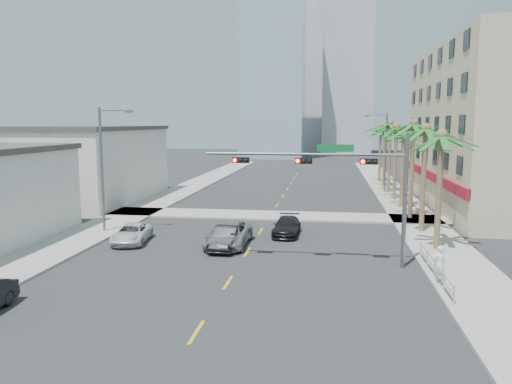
# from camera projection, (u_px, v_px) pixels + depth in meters

# --- Properties ---
(ground) EXTENTS (260.00, 260.00, 0.00)m
(ground) POSITION_uv_depth(u_px,v_px,m) (209.00, 313.00, 20.96)
(ground) COLOR #262628
(ground) RESTS_ON ground
(sidewalk_right) EXTENTS (4.00, 120.00, 0.15)m
(sidewalk_right) POSITION_uv_depth(u_px,v_px,m) (420.00, 224.00, 38.83)
(sidewalk_right) COLOR gray
(sidewalk_right) RESTS_ON ground
(sidewalk_left) EXTENTS (4.00, 120.00, 0.15)m
(sidewalk_left) POSITION_uv_depth(u_px,v_px,m) (127.00, 216.00, 42.27)
(sidewalk_left) COLOR gray
(sidewalk_left) RESTS_ON ground
(sidewalk_cross) EXTENTS (80.00, 4.00, 0.15)m
(sidewalk_cross) POSITION_uv_depth(u_px,v_px,m) (270.00, 216.00, 42.51)
(sidewalk_cross) COLOR gray
(sidewalk_cross) RESTS_ON ground
(building_left_far) EXTENTS (11.00, 18.00, 7.20)m
(building_left_far) POSITION_uv_depth(u_px,v_px,m) (87.00, 166.00, 50.69)
(building_left_far) COLOR beige
(building_left_far) RESTS_ON ground
(tower_far_left) EXTENTS (14.00, 14.00, 48.00)m
(tower_far_left) POSITION_uv_depth(u_px,v_px,m) (273.00, 51.00, 111.91)
(tower_far_left) COLOR #99B2C6
(tower_far_left) RESTS_ON ground
(tower_far_right) EXTENTS (12.00, 12.00, 60.00)m
(tower_far_right) POSITION_uv_depth(u_px,v_px,m) (348.00, 33.00, 123.35)
(tower_far_right) COLOR #ADADB2
(tower_far_right) RESTS_ON ground
(tower_far_center) EXTENTS (16.00, 16.00, 42.00)m
(tower_far_center) POSITION_uv_depth(u_px,v_px,m) (302.00, 76.00, 141.01)
(tower_far_center) COLOR #ADADB2
(tower_far_center) RESTS_ON ground
(traffic_signal_mast) EXTENTS (11.12, 0.54, 7.20)m
(traffic_signal_mast) POSITION_uv_depth(u_px,v_px,m) (345.00, 175.00, 27.23)
(traffic_signal_mast) COLOR slate
(traffic_signal_mast) RESTS_ON ground
(palm_tree_0) EXTENTS (4.80, 4.80, 7.80)m
(palm_tree_0) POSITION_uv_depth(u_px,v_px,m) (442.00, 137.00, 30.08)
(palm_tree_0) COLOR brown
(palm_tree_0) RESTS_ON ground
(palm_tree_1) EXTENTS (4.80, 4.80, 8.16)m
(palm_tree_1) POSITION_uv_depth(u_px,v_px,m) (426.00, 130.00, 35.13)
(palm_tree_1) COLOR brown
(palm_tree_1) RESTS_ON ground
(palm_tree_2) EXTENTS (4.80, 4.80, 8.52)m
(palm_tree_2) POSITION_uv_depth(u_px,v_px,m) (414.00, 125.00, 40.18)
(palm_tree_2) COLOR brown
(palm_tree_2) RESTS_ON ground
(palm_tree_3) EXTENTS (4.80, 4.80, 7.80)m
(palm_tree_3) POSITION_uv_depth(u_px,v_px,m) (404.00, 132.00, 45.37)
(palm_tree_3) COLOR brown
(palm_tree_3) RESTS_ON ground
(palm_tree_4) EXTENTS (4.80, 4.80, 8.16)m
(palm_tree_4) POSITION_uv_depth(u_px,v_px,m) (397.00, 128.00, 50.42)
(palm_tree_4) COLOR brown
(palm_tree_4) RESTS_ON ground
(palm_tree_5) EXTENTS (4.80, 4.80, 8.52)m
(palm_tree_5) POSITION_uv_depth(u_px,v_px,m) (391.00, 124.00, 55.47)
(palm_tree_5) COLOR brown
(palm_tree_5) RESTS_ON ground
(palm_tree_6) EXTENTS (4.80, 4.80, 7.80)m
(palm_tree_6) POSITION_uv_depth(u_px,v_px,m) (385.00, 130.00, 60.66)
(palm_tree_6) COLOR brown
(palm_tree_6) RESTS_ON ground
(palm_tree_7) EXTENTS (4.80, 4.80, 8.16)m
(palm_tree_7) POSITION_uv_depth(u_px,v_px,m) (381.00, 127.00, 65.71)
(palm_tree_7) COLOR brown
(palm_tree_7) RESTS_ON ground
(streetlight_left) EXTENTS (2.55, 0.25, 9.00)m
(streetlight_left) POSITION_uv_depth(u_px,v_px,m) (104.00, 163.00, 35.56)
(streetlight_left) COLOR slate
(streetlight_left) RESTS_ON ground
(streetlight_right) EXTENTS (2.55, 0.25, 9.00)m
(streetlight_right) POSITION_uv_depth(u_px,v_px,m) (384.00, 149.00, 55.93)
(streetlight_right) COLOR slate
(streetlight_right) RESTS_ON ground
(guardrail) EXTENTS (0.08, 8.08, 1.00)m
(guardrail) POSITION_uv_depth(u_px,v_px,m) (435.00, 267.00, 25.27)
(guardrail) COLOR silver
(guardrail) RESTS_ON ground
(car_parked_far) EXTENTS (2.63, 4.69, 1.24)m
(car_parked_far) POSITION_uv_depth(u_px,v_px,m) (132.00, 234.00, 33.12)
(car_parked_far) COLOR silver
(car_parked_far) RESTS_ON ground
(car_lane_left) EXTENTS (1.52, 4.29, 1.41)m
(car_lane_left) POSITION_uv_depth(u_px,v_px,m) (226.00, 238.00, 31.57)
(car_lane_left) COLOR black
(car_lane_left) RESTS_ON ground
(car_lane_center) EXTENTS (2.55, 5.46, 1.51)m
(car_lane_center) POSITION_uv_depth(u_px,v_px,m) (228.00, 234.00, 32.29)
(car_lane_center) COLOR #B8B8BD
(car_lane_center) RESTS_ON ground
(car_lane_right) EXTENTS (1.88, 4.40, 1.27)m
(car_lane_right) POSITION_uv_depth(u_px,v_px,m) (287.00, 226.00, 35.38)
(car_lane_right) COLOR black
(car_lane_right) RESTS_ON ground
(pedestrian) EXTENTS (0.80, 0.68, 1.87)m
(pedestrian) POSITION_uv_depth(u_px,v_px,m) (439.00, 264.00, 24.30)
(pedestrian) COLOR white
(pedestrian) RESTS_ON sidewalk_right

